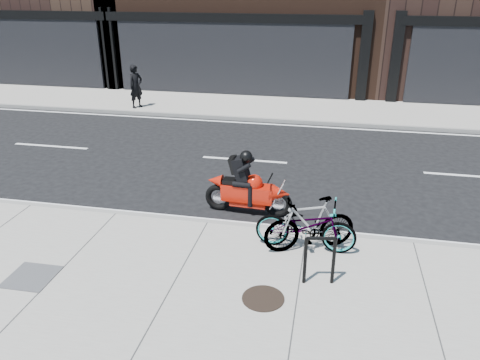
% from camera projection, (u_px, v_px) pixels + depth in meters
% --- Properties ---
extents(ground, '(120.00, 120.00, 0.00)m').
position_uv_depth(ground, '(229.00, 189.00, 11.34)').
color(ground, black).
rests_on(ground, ground).
extents(sidewalk_near, '(60.00, 6.00, 0.13)m').
position_uv_depth(sidewalk_near, '(154.00, 323.00, 6.81)').
color(sidewalk_near, gray).
rests_on(sidewalk_near, ground).
extents(sidewalk_far, '(60.00, 3.50, 0.13)m').
position_uv_depth(sidewalk_far, '(272.00, 107.00, 18.30)').
color(sidewalk_far, gray).
rests_on(sidewalk_far, ground).
extents(bike_rack, '(0.50, 0.14, 0.85)m').
position_uv_depth(bike_rack, '(320.00, 256.00, 7.41)').
color(bike_rack, black).
rests_on(bike_rack, sidewalk_near).
extents(bicycle_front, '(1.84, 0.69, 0.96)m').
position_uv_depth(bicycle_front, '(306.00, 225.00, 8.40)').
color(bicycle_front, gray).
rests_on(bicycle_front, sidewalk_near).
extents(bicycle_rear, '(1.75, 1.11, 1.02)m').
position_uv_depth(bicycle_rear, '(310.00, 224.00, 8.37)').
color(bicycle_rear, gray).
rests_on(bicycle_rear, sidewalk_near).
extents(motorcycle, '(1.92, 0.49, 1.44)m').
position_uv_depth(motorcycle, '(252.00, 189.00, 9.93)').
color(motorcycle, black).
rests_on(motorcycle, ground).
extents(pedestrian, '(0.63, 0.70, 1.62)m').
position_uv_depth(pedestrian, '(136.00, 86.00, 17.75)').
color(pedestrian, black).
rests_on(pedestrian, sidewalk_far).
extents(manhole_cover, '(0.88, 0.88, 0.02)m').
position_uv_depth(manhole_cover, '(263.00, 298.00, 7.22)').
color(manhole_cover, black).
rests_on(manhole_cover, sidewalk_near).
extents(utility_grate, '(0.76, 0.76, 0.02)m').
position_uv_depth(utility_grate, '(32.00, 277.00, 7.75)').
color(utility_grate, '#4C4C4F').
rests_on(utility_grate, sidewalk_near).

